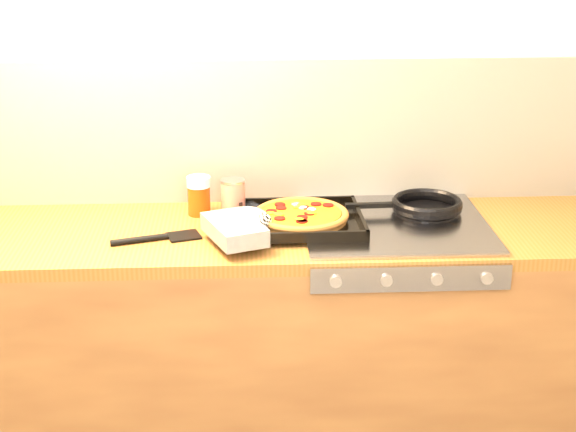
{
  "coord_description": "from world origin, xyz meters",
  "views": [
    {
      "loc": [
        -0.04,
        -1.57,
        1.91
      ],
      "look_at": [
        0.1,
        1.08,
        0.95
      ],
      "focal_mm": 55.0,
      "sensor_mm": 36.0,
      "label": 1
    }
  ],
  "objects": [
    {
      "name": "stovetop",
      "position": [
        0.45,
        1.1,
        0.91
      ],
      "size": [
        0.6,
        0.56,
        0.02
      ],
      "primitive_type": "cube",
      "color": "#939297",
      "rests_on": "counter_run"
    },
    {
      "name": "juice_glass",
      "position": [
        -0.19,
        1.25,
        0.97
      ],
      "size": [
        0.1,
        0.1,
        0.13
      ],
      "color": "red",
      "rests_on": "counter_run"
    },
    {
      "name": "wooden_spoon",
      "position": [
        0.13,
        1.3,
        0.91
      ],
      "size": [
        0.29,
        0.12,
        0.02
      ],
      "color": "#996641",
      "rests_on": "counter_run"
    },
    {
      "name": "room_shell",
      "position": [
        0.0,
        1.39,
        1.15
      ],
      "size": [
        3.2,
        3.2,
        3.2
      ],
      "color": "white",
      "rests_on": "ground"
    },
    {
      "name": "tomato_can",
      "position": [
        -0.08,
        1.26,
        0.96
      ],
      "size": [
        0.11,
        0.11,
        0.12
      ],
      "color": "#AD1D0D",
      "rests_on": "counter_run"
    },
    {
      "name": "black_spatula",
      "position": [
        -0.31,
        1.02,
        0.91
      ],
      "size": [
        0.28,
        0.13,
        0.02
      ],
      "color": "black",
      "rests_on": "counter_run"
    },
    {
      "name": "pizza_on_tray",
      "position": [
        0.08,
        1.07,
        0.94
      ],
      "size": [
        0.52,
        0.46,
        0.07
      ],
      "color": "black",
      "rests_on": "stovetop"
    },
    {
      "name": "counter_run",
      "position": [
        0.0,
        1.1,
        0.45
      ],
      "size": [
        3.2,
        0.62,
        0.9
      ],
      "color": "olive",
      "rests_on": "ground"
    },
    {
      "name": "frying_pan",
      "position": [
        0.57,
        1.19,
        0.94
      ],
      "size": [
        0.4,
        0.25,
        0.04
      ],
      "color": "black",
      "rests_on": "stovetop"
    }
  ]
}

